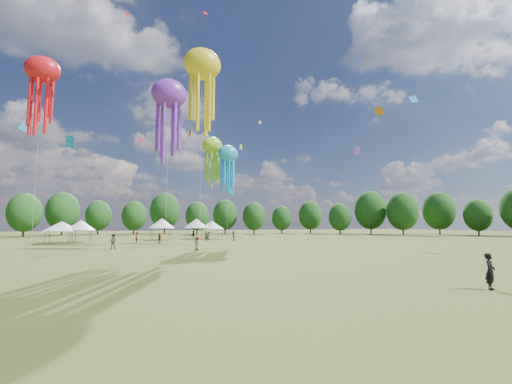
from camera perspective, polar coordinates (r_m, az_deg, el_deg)
name	(u,v)px	position (r m, az deg, el deg)	size (l,w,h in m)	color
ground	(334,295)	(15.81, 13.25, -16.76)	(300.00, 300.00, 0.00)	#384416
observer_main	(490,271)	(19.77, 35.24, -11.07)	(0.63, 0.41, 1.72)	black
spectator_near	(113,242)	(45.63, -23.34, -7.81)	(0.90, 0.70, 1.85)	gray
spectators_far	(198,237)	(60.94, -9.84, -7.57)	(17.66, 29.87, 1.77)	gray
festival_tents	(150,225)	(67.32, -17.75, -5.34)	(32.63, 10.46, 4.22)	#47474C
show_kites	(160,101)	(50.08, -16.15, 14.72)	(29.64, 16.77, 28.43)	purple
small_kites	(192,59)	(62.00, -10.91, 21.55)	(75.25, 63.47, 44.86)	purple
treeline	(145,208)	(75.40, -18.52, -2.61)	(201.57, 95.24, 13.43)	#38281C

